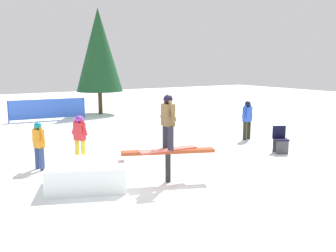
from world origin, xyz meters
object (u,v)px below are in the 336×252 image
object	(u,v)px
rail_feature	(168,155)
pine_tree_near	(99,50)
bystander_blue	(247,118)
bystander_orange	(39,143)
folding_chair	(280,140)
bystander_red	(80,136)
main_rider_on_rail	(168,123)

from	to	relation	value
rail_feature	pine_tree_near	xyz separation A→B (m)	(3.32, 12.71, 2.94)
bystander_blue	pine_tree_near	bearing A→B (deg)	-90.96
bystander_orange	folding_chair	xyz separation A→B (m)	(7.22, -2.18, -0.34)
bystander_blue	pine_tree_near	xyz separation A→B (m)	(-2.05, 9.88, 2.79)
rail_feature	bystander_red	size ratio (longest dim) A/B	1.62
bystander_red	pine_tree_near	bearing A→B (deg)	128.06
bystander_blue	folding_chair	world-z (taller)	bystander_blue
rail_feature	bystander_orange	size ratio (longest dim) A/B	1.68
rail_feature	bystander_orange	distance (m)	3.74
main_rider_on_rail	bystander_blue	world-z (taller)	main_rider_on_rail
bystander_red	folding_chair	world-z (taller)	bystander_red
rail_feature	bystander_orange	world-z (taller)	bystander_orange
rail_feature	pine_tree_near	bearing A→B (deg)	97.42
bystander_orange	pine_tree_near	size ratio (longest dim) A/B	0.22
bystander_red	bystander_blue	xyz separation A→B (m)	(6.55, -0.29, 0.06)
folding_chair	pine_tree_near	world-z (taller)	pine_tree_near
bystander_red	bystander_orange	xyz separation A→B (m)	(-1.27, -0.30, -0.03)
bystander_red	folding_chair	xyz separation A→B (m)	(5.95, -2.48, -0.37)
main_rider_on_rail	rail_feature	bearing A→B (deg)	0.00
rail_feature	bystander_blue	bearing A→B (deg)	49.87
folding_chair	pine_tree_near	bearing A→B (deg)	125.17
rail_feature	bystander_blue	size ratio (longest dim) A/B	1.51
bystander_red	bystander_orange	bearing A→B (deg)	-103.46
bystander_red	bystander_orange	world-z (taller)	bystander_red
bystander_red	pine_tree_near	distance (m)	10.97
bystander_orange	pine_tree_near	xyz separation A→B (m)	(5.76, 9.89, 2.88)
bystander_orange	pine_tree_near	world-z (taller)	pine_tree_near
bystander_orange	folding_chair	world-z (taller)	bystander_orange
rail_feature	bystander_blue	distance (m)	6.07
folding_chair	bystander_red	bearing A→B (deg)	-174.30
main_rider_on_rail	bystander_red	size ratio (longest dim) A/B	1.10
bystander_red	bystander_orange	distance (m)	1.30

